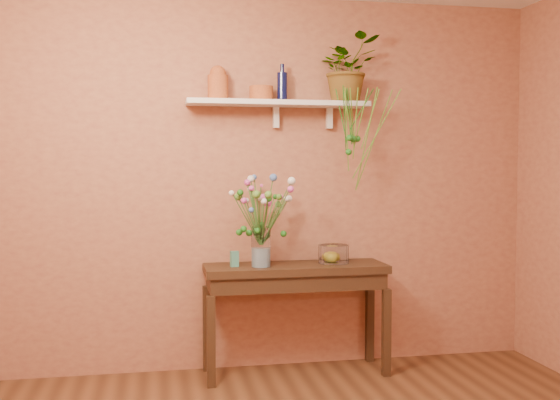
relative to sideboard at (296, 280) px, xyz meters
name	(u,v)px	position (x,y,z in m)	size (l,w,h in m)	color
room	(349,195)	(-0.16, -1.77, 0.68)	(4.04, 4.04, 2.70)	brown
sideboard	(296,280)	(0.00, 0.00, 0.00)	(1.28, 0.41, 0.78)	#3D2615
wall_shelf	(280,104)	(-0.09, 0.10, 1.25)	(1.30, 0.24, 0.19)	white
terracotta_jug	(218,83)	(-0.53, 0.11, 1.39)	(0.19, 0.19, 0.24)	#BC5C25
terracotta_pot	(261,94)	(-0.22, 0.12, 1.32)	(0.17, 0.17, 0.10)	#BC5C25
blue_bottle	(282,86)	(-0.07, 0.12, 1.38)	(0.07, 0.07, 0.26)	#0A0E36
spider_plant	(347,69)	(0.40, 0.10, 1.51)	(0.43, 0.37, 0.48)	#216A1C
plant_fronds	(355,134)	(0.42, -0.06, 1.04)	(0.46, 0.26, 0.72)	#216A1C
glass_vase	(261,250)	(-0.26, -0.05, 0.23)	(0.13, 0.13, 0.28)	white
bouquet	(262,202)	(-0.25, -0.07, 0.56)	(0.48, 0.60, 0.49)	#386B28
glass_bowl	(334,255)	(0.28, 0.01, 0.17)	(0.22, 0.22, 0.13)	white
lemon	(332,256)	(0.28, 0.03, 0.16)	(0.08, 0.08, 0.08)	gold
carton	(234,259)	(-0.44, -0.01, 0.17)	(0.05, 0.04, 0.11)	#366889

